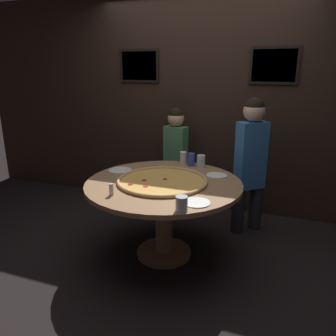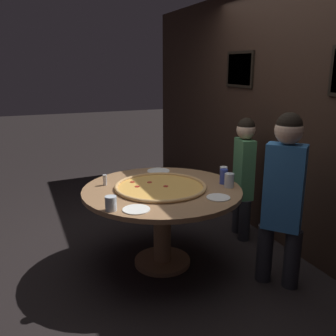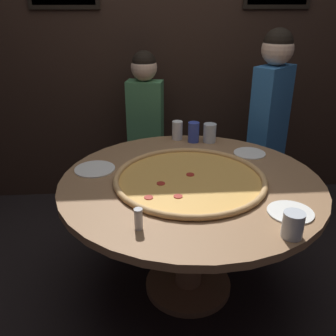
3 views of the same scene
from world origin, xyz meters
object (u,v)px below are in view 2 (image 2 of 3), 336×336
drink_cup_front_edge (111,203)px  white_plate_left_side (136,209)px  giant_pizza (160,187)px  drink_cup_by_shaker (224,176)px  diner_far_right (284,191)px  diner_side_right (244,171)px  drink_cup_centre_back (229,180)px  condiment_shaker (105,180)px  white_plate_near_front (218,197)px  dining_table (162,204)px  drink_cup_far_right (224,173)px  white_plate_right_side (158,171)px

drink_cup_front_edge → white_plate_left_side: drink_cup_front_edge is taller
giant_pizza → drink_cup_by_shaker: (0.10, 0.59, 0.05)m
diner_far_right → diner_side_right: size_ratio=1.13×
drink_cup_centre_back → drink_cup_by_shaker: 0.11m
condiment_shaker → giant_pizza: bearing=58.0°
drink_cup_front_edge → condiment_shaker: 0.63m
drink_cup_centre_back → white_plate_near_front: 0.32m
dining_table → white_plate_left_side: bearing=-42.2°
condiment_shaker → diner_far_right: diner_far_right is taller
diner_far_right → drink_cup_by_shaker: bearing=-21.7°
condiment_shaker → diner_side_right: size_ratio=0.08×
dining_table → giant_pizza: 0.16m
dining_table → white_plate_left_side: (0.41, -0.37, 0.15)m
drink_cup_centre_back → condiment_shaker: 1.12m
drink_cup_by_shaker → diner_side_right: size_ratio=0.11×
dining_table → condiment_shaker: condiment_shaker is taller
drink_cup_by_shaker → white_plate_near_front: (0.32, -0.24, -0.06)m
white_plate_left_side → white_plate_near_front: 0.70m
diner_side_right → drink_cup_front_edge: bearing=123.0°
giant_pizza → diner_side_right: bearing=102.1°
drink_cup_far_right → condiment_shaker: bearing=-103.9°
drink_cup_far_right → white_plate_near_front: 0.52m
giant_pizza → white_plate_right_side: (-0.52, 0.18, -0.01)m
drink_cup_by_shaker → giant_pizza: bearing=-99.6°
giant_pizza → drink_cup_far_right: bearing=90.5°
drink_cup_by_shaker → condiment_shaker: bearing=-110.0°
giant_pizza → condiment_shaker: bearing=-122.0°
drink_cup_by_shaker → condiment_shaker: (-0.37, -1.02, -0.02)m
white_plate_left_side → condiment_shaker: 0.70m
white_plate_near_front → diner_far_right: size_ratio=0.14×
giant_pizza → diner_far_right: bearing=49.1°
white_plate_near_front → drink_cup_centre_back: bearing=132.9°
drink_cup_by_shaker → drink_cup_centre_back: bearing=-4.2°
drink_cup_far_right → white_plate_right_side: drink_cup_far_right is taller
white_plate_near_front → diner_far_right: (0.26, 0.44, 0.08)m
dining_table → drink_cup_centre_back: 0.64m
drink_cup_centre_back → white_plate_right_side: bearing=-151.3°
white_plate_right_side → diner_far_right: (1.20, 0.61, 0.08)m
giant_pizza → diner_side_right: (-0.22, 1.02, -0.02)m
drink_cup_centre_back → drink_cup_far_right: (-0.21, 0.07, 0.00)m
drink_cup_centre_back → condiment_shaker: size_ratio=1.29×
white_plate_right_side → diner_far_right: diner_far_right is taller
white_plate_near_front → diner_far_right: bearing=59.4°
drink_cup_front_edge → diner_side_right: diner_side_right is taller
drink_cup_far_right → drink_cup_front_edge: bearing=-73.1°
giant_pizza → white_plate_right_side: bearing=160.9°
drink_cup_centre_back → drink_cup_far_right: size_ratio=0.99×
drink_cup_centre_back → drink_cup_front_edge: size_ratio=1.12×
drink_cup_by_shaker → white_plate_right_side: (-0.62, -0.41, -0.06)m
drink_cup_far_right → diner_side_right: 0.43m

